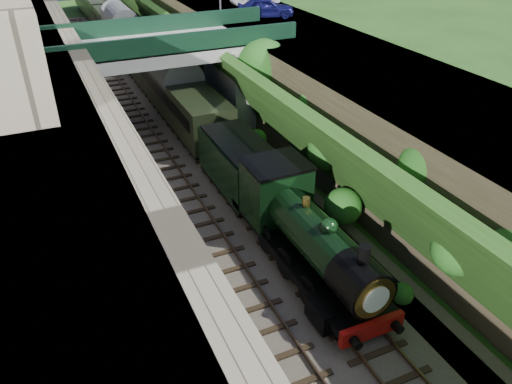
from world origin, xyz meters
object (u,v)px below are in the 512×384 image
tree (264,68)px  car_blue (265,8)px  tender (240,168)px  road_bridge (176,71)px  locomotive (306,235)px

tree → car_blue: car_blue is taller
tender → road_bridge: bearing=91.4°
car_blue → tender: 17.11m
road_bridge → tender: road_bridge is taller
road_bridge → locomotive: (0.26, -17.84, -2.18)m
road_bridge → tender: (0.26, -10.48, -2.46)m
road_bridge → locomotive: size_ratio=1.56×
road_bridge → tree: size_ratio=2.42×
road_bridge → locomotive: 17.98m
car_blue → tender: (-8.17, -14.04, -5.38)m
tree → tender: bearing=-124.4°
road_bridge → car_blue: 9.60m
road_bridge → car_blue: car_blue is taller
tree → tender: size_ratio=1.10×
car_blue → tender: car_blue is taller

